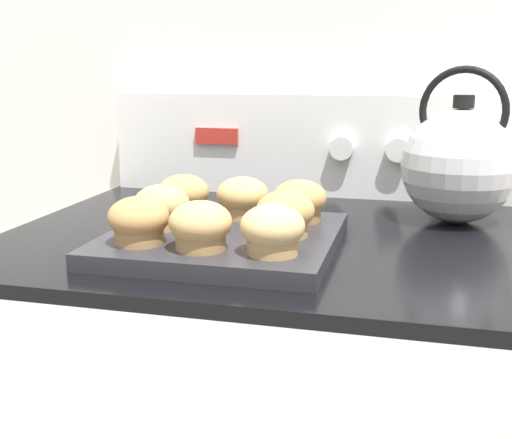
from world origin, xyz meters
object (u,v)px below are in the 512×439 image
Objects in this scene: muffin_r0_c0 at (139,221)px; muffin_r1_c2 at (285,214)px; muffin_pan at (224,239)px; muffin_r2_c0 at (183,195)px; muffin_r2_c2 at (299,201)px; tea_kettle at (460,164)px; muffin_r2_c1 at (243,198)px; muffin_r1_c0 at (162,207)px; muffin_r0_c1 at (200,226)px; muffin_r0_c2 at (272,230)px.

muffin_r1_c2 is (0.17, 0.08, 0.00)m from muffin_r0_c0.
muffin_r2_c0 is at bearing 136.13° from muffin_pan.
muffin_r2_c2 is 0.32× the size of tea_kettle.
muffin_r1_c2 is at bearing -47.35° from muffin_r2_c1.
muffin_r0_c0 and muffin_r1_c0 have the same top height.
muffin_r1_c0 is at bearing -150.17° from tea_kettle.
muffin_r0_c0 is at bearing -154.41° from muffin_r1_c2.
tea_kettle is (0.40, 0.14, 0.04)m from muffin_r2_c0.
muffin_r2_c1 is at bearing 88.21° from muffin_pan.
muffin_r2_c2 is at bearing 87.97° from muffin_r1_c2.
muffin_r0_c1 is 1.00× the size of muffin_r2_c0.
muffin_r1_c2 is at bearing 91.64° from muffin_r0_c2.
muffin_r1_c2 is (0.08, -0.00, 0.04)m from muffin_pan.
tea_kettle is at bearing 38.21° from muffin_r0_c0.
tea_kettle is at bearing 19.65° from muffin_r2_c0.
tea_kettle is (0.40, 0.23, 0.04)m from muffin_r1_c0.
muffin_r0_c0 is at bearing -135.34° from muffin_pan.
muffin_r1_c2 is 1.00× the size of muffin_r2_c2.
muffin_r2_c0 is 1.00× the size of muffin_r2_c2.
muffin_r0_c1 and muffin_r2_c0 have the same top height.
muffin_r0_c2 is 0.25m from muffin_r2_c0.
muffin_pan is 0.09m from muffin_r1_c2.
muffin_r0_c1 is at bearing -91.42° from muffin_r2_c1.
muffin_r1_c0 is at bearing -136.23° from muffin_r2_c1.
muffin_r0_c0 is 0.08m from muffin_r1_c0.
muffin_pan is 0.10m from muffin_r0_c1.
muffin_r0_c2 is 0.08m from muffin_r1_c2.
muffin_r0_c0 and muffin_r1_c2 have the same top height.
muffin_r1_c2 is (-0.00, 0.08, 0.00)m from muffin_r0_c2.
muffin_r0_c1 and muffin_r0_c2 have the same top height.
muffin_r1_c2 is 0.12m from muffin_r2_c1.
muffin_r1_c2 is at bearing -0.58° from muffin_r1_c0.
tea_kettle is at bearing 36.23° from muffin_pan.
muffin_r0_c1 is 0.45m from tea_kettle.
tea_kettle reaches higher than muffin_r2_c2.
muffin_pan is 0.13m from muffin_r0_c0.
muffin_r2_c0 is at bearing 135.46° from muffin_r0_c2.
muffin_r0_c2 is at bearing -88.36° from muffin_r1_c2.
muffin_r0_c0 and muffin_r0_c1 have the same top height.
muffin_r1_c2 is 0.32× the size of tea_kettle.
tea_kettle is at bearing 24.71° from muffin_r2_c1.
muffin_r0_c1 is at bearing -134.60° from tea_kettle.
muffin_r0_c0 is 1.00× the size of muffin_r2_c0.
muffin_pan is 3.89× the size of muffin_r2_c2.
muffin_r1_c0 is at bearing 153.67° from muffin_r0_c2.
muffin_r0_c2 and muffin_r2_c1 have the same top height.
tea_kettle reaches higher than muffin_r2_c1.
muffin_r0_c0 and muffin_r0_c2 have the same top height.
tea_kettle is at bearing 32.86° from muffin_r2_c2.
muffin_r2_c0 is (-0.09, 0.09, 0.04)m from muffin_pan.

